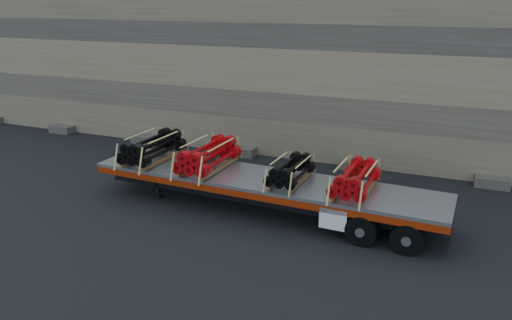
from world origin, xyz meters
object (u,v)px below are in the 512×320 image
Objects in this scene: bundle_midfront at (208,156)px; bundle_midrear at (291,171)px; bundle_front at (153,148)px; bundle_rear at (355,180)px; trailer at (262,194)px.

bundle_midrear is at bearing -0.00° from bundle_midfront.
bundle_midfront is at bearing 0.00° from bundle_front.
bundle_midfront is 1.13× the size of bundle_rear.
trailer is 4.69× the size of bundle_front.
trailer is 4.66× the size of bundle_midfront.
bundle_rear is (2.96, -0.12, 0.96)m from trailer.
trailer is 2.21m from bundle_midfront.
trailer is 5.88× the size of bundle_midrear.
trailer is at bearing 0.00° from bundle_front.
trailer is at bearing -0.00° from bundle_midfront.
bundle_rear is at bearing -0.00° from bundle_front.
bundle_midfront is at bearing 180.00° from trailer.
bundle_midrear is at bearing 180.00° from bundle_rear.
bundle_midrear is at bearing -0.00° from trailer.
trailer is 5.26× the size of bundle_rear.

